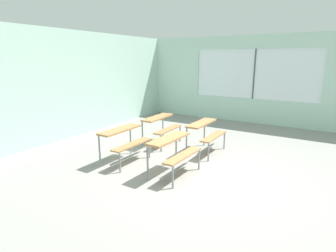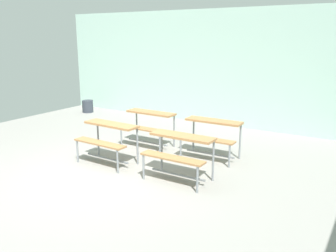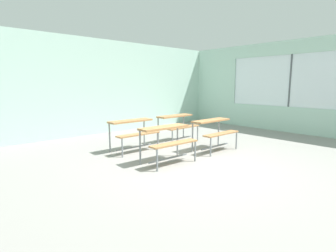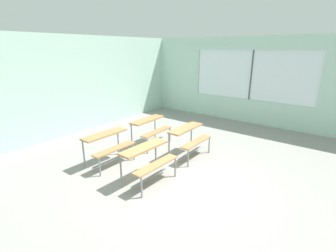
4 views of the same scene
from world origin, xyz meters
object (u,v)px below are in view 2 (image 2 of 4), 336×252
Objects in this scene: desk_bench_r1c0 at (148,121)px; desk_bench_r0c0 at (107,134)px; trash_bin at (88,106)px; desk_bench_r0c1 at (179,147)px; desk_bench_r1c1 at (211,130)px.

desk_bench_r0c0 is at bearing -90.86° from desk_bench_r1c0.
desk_bench_r1c0 is 2.94× the size of trash_bin.
desk_bench_r1c0 is at bearing 140.19° from desk_bench_r0c1.
trash_bin is (-5.14, 3.14, -0.38)m from desk_bench_r0c1.
desk_bench_r1c0 is 4.12m from trash_bin.
desk_bench_r1c0 and desk_bench_r1c1 have the same top height.
desk_bench_r1c1 is at bearing 90.90° from desk_bench_r0c1.
desk_bench_r0c1 is (1.53, 0.01, 0.00)m from desk_bench_r0c0.
desk_bench_r0c1 and desk_bench_r1c0 have the same top height.
desk_bench_r0c1 is at bearing -31.38° from trash_bin.
desk_bench_r0c0 is 1.53m from desk_bench_r0c1.
desk_bench_r0c0 is 4.81m from trash_bin.
desk_bench_r0c0 and desk_bench_r0c1 have the same top height.
desk_bench_r1c1 is (-0.02, 1.25, 0.00)m from desk_bench_r0c1.
desk_bench_r1c0 is at bearing 178.75° from desk_bench_r1c1.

